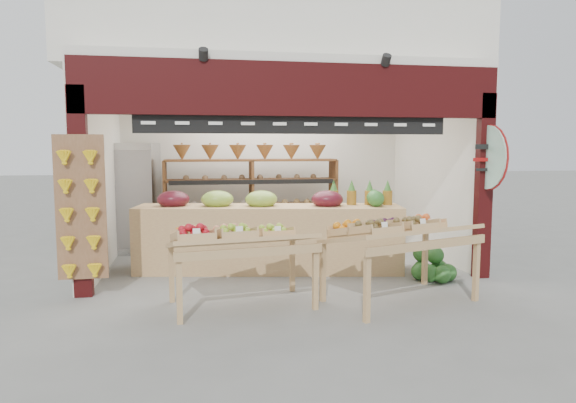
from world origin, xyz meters
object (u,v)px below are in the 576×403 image
(refrigerator, at_px, (136,198))
(display_table_left, at_px, (231,238))
(mid_counter, at_px, (268,235))
(watermelon_pile, at_px, (432,267))
(cardboard_stack, at_px, (193,245))
(display_table_right, at_px, (394,231))
(back_shelving, at_px, (252,184))

(refrigerator, bearing_deg, display_table_left, -59.25)
(mid_counter, bearing_deg, watermelon_pile, -23.11)
(mid_counter, xyz_separation_m, watermelon_pile, (2.25, -0.96, -0.36))
(cardboard_stack, distance_m, display_table_right, 3.79)
(refrigerator, height_order, display_table_right, refrigerator)
(cardboard_stack, xyz_separation_m, watermelon_pile, (3.38, -1.95, -0.06))
(watermelon_pile, bearing_deg, refrigerator, 147.44)
(back_shelving, distance_m, mid_counter, 1.83)
(cardboard_stack, distance_m, watermelon_pile, 3.90)
(refrigerator, relative_size, display_table_right, 0.98)
(back_shelving, bearing_deg, watermelon_pile, -48.99)
(cardboard_stack, bearing_deg, display_table_right, -49.30)
(back_shelving, height_order, cardboard_stack, back_shelving)
(display_table_left, relative_size, display_table_right, 0.89)
(back_shelving, distance_m, watermelon_pile, 3.67)
(display_table_left, xyz_separation_m, display_table_right, (1.97, -0.15, 0.05))
(back_shelving, distance_m, cardboard_stack, 1.62)
(refrigerator, bearing_deg, display_table_right, -38.90)
(refrigerator, bearing_deg, back_shelving, 4.00)
(mid_counter, xyz_separation_m, display_table_right, (1.30, -1.85, 0.33))
(back_shelving, xyz_separation_m, refrigerator, (-2.08, 0.15, -0.24))
(cardboard_stack, bearing_deg, refrigerator, 139.62)
(cardboard_stack, xyz_separation_m, mid_counter, (1.13, -0.99, 0.30))
(back_shelving, distance_m, display_table_left, 3.47)
(cardboard_stack, relative_size, watermelon_pile, 1.54)
(display_table_left, xyz_separation_m, watermelon_pile, (2.91, 0.74, -0.65))
(mid_counter, height_order, display_table_left, mid_counter)
(display_table_left, height_order, watermelon_pile, display_table_left)
(mid_counter, relative_size, display_table_left, 2.28)
(back_shelving, xyz_separation_m, display_table_left, (-0.60, -3.39, -0.40))
(back_shelving, height_order, refrigerator, refrigerator)
(refrigerator, bearing_deg, watermelon_pile, -24.50)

